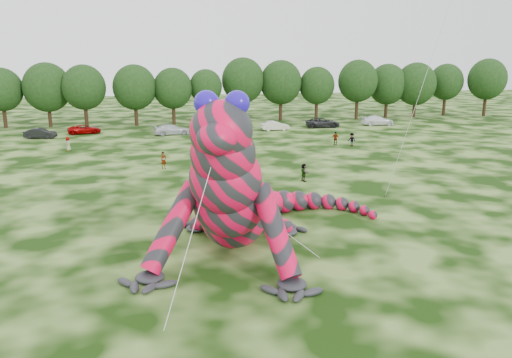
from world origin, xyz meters
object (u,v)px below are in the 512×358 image
object	(u,v)px
car_2	(84,129)
car_3	(171,130)
tree_15	(416,90)
car_5	(275,126)
spectator_4	(68,144)
tree_6	(85,96)
spectator_5	(304,172)
spectator_0	(164,160)
tree_11	(281,91)
car_7	(378,120)
tree_12	(317,94)
tree_7	(135,95)
tree_4	(3,98)
spectator_2	(352,140)
spectator_3	(335,138)
tree_5	(48,95)
tree_17	(486,87)
car_1	(40,133)
tree_16	(445,90)
tree_8	(173,96)
car_6	(323,123)
inflatable_gecko	(237,166)
car_4	(238,127)
tree_10	(243,90)
spectator_1	(215,158)
tree_9	(206,96)
tree_13	(357,90)
tree_14	(387,91)

from	to	relation	value
car_2	car_3	bearing A→B (deg)	-117.82
tree_15	car_2	size ratio (longest dim) A/B	2.11
car_5	spectator_4	xyz separation A→B (m)	(-27.45, -10.84, 0.14)
car_3	tree_6	bearing A→B (deg)	40.61
spectator_5	spectator_0	distance (m)	14.07
tree_11	car_7	bearing A→B (deg)	-33.63
tree_12	spectator_4	xyz separation A→B (m)	(-37.51, -21.46, -3.66)
tree_7	tree_4	bearing A→B (deg)	174.43
tree_4	car_5	xyz separation A→B (m)	(39.60, -11.59, -3.84)
tree_11	spectator_2	bearing A→B (deg)	-85.73
spectator_3	car_2	bearing A→B (deg)	-166.52
tree_5	tree_17	bearing A→B (deg)	-1.35
car_1	spectator_3	distance (m)	38.86
tree_16	spectator_5	distance (m)	59.12
tree_15	spectator_3	size ratio (longest dim) A/B	5.86
tree_8	spectator_5	bearing A→B (deg)	-77.51
tree_11	car_6	size ratio (longest dim) A/B	1.93
car_5	tree_16	bearing A→B (deg)	-75.72
tree_6	spectator_2	xyz separation A→B (m)	(33.28, -24.49, -3.94)
inflatable_gecko	tree_7	bearing A→B (deg)	115.84
tree_12	car_4	distance (m)	19.16
tree_16	spectator_0	distance (m)	63.24
tree_4	tree_12	distance (m)	49.66
inflatable_gecko	car_7	xyz separation A→B (m)	(30.92, 45.65, -3.84)
car_2	spectator_5	distance (m)	39.58
tree_8	tree_4	bearing A→B (deg)	176.11
tree_10	spectator_4	size ratio (longest dim) A/B	6.38
tree_8	car_5	bearing A→B (deg)	-34.83
tree_10	spectator_1	distance (m)	35.90
tree_6	spectator_1	size ratio (longest dim) A/B	5.50
tree_9	spectator_3	distance (m)	27.45
car_1	tree_12	bearing A→B (deg)	-63.56
car_4	car_6	world-z (taller)	car_6
tree_15	spectator_4	distance (m)	60.09
tree_9	tree_12	bearing A→B (deg)	1.19
tree_12	car_7	world-z (taller)	tree_12
car_3	spectator_4	distance (m)	15.76
tree_5	car_5	bearing A→B (deg)	-18.88
tree_9	tree_17	world-z (taller)	tree_17
car_2	tree_4	bearing A→B (deg)	42.98
spectator_0	spectator_4	distance (m)	15.80
car_2	car_6	xyz separation A→B (m)	(35.14, -1.03, 0.09)
car_7	spectator_3	distance (m)	20.58
tree_11	tree_13	distance (m)	13.39
tree_12	car_1	size ratio (longest dim) A/B	2.20
tree_9	tree_11	xyz separation A→B (m)	(12.72, 0.85, 0.70)
car_6	spectator_4	size ratio (longest dim) A/B	3.18
tree_10	tree_16	distance (m)	38.06
car_5	spectator_0	size ratio (longest dim) A/B	2.47
car_7	tree_14	bearing A→B (deg)	-28.74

